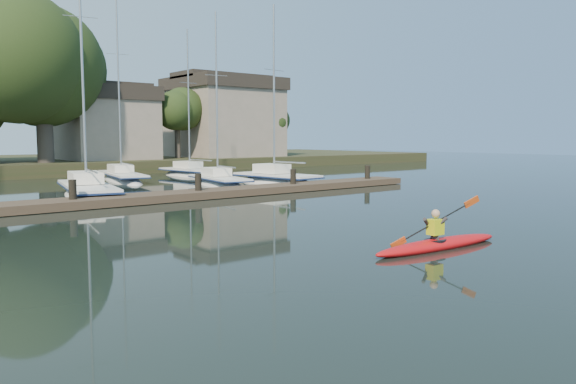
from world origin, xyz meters
TOP-DOWN VIEW (x-y plane):
  - ground at (0.00, 0.00)m, footprint 160.00×160.00m
  - kayak at (1.70, -0.82)m, footprint 4.73×1.14m
  - dock at (0.00, 14.00)m, footprint 34.00×2.00m
  - sailboat_2 at (-0.96, 18.03)m, footprint 3.93×9.37m
  - sailboat_3 at (7.53, 19.30)m, footprint 3.07×7.38m
  - sailboat_4 at (10.93, 17.97)m, footprint 2.95×7.48m
  - sailboat_6 at (4.39, 26.41)m, footprint 3.54×9.26m
  - sailboat_7 at (10.14, 27.27)m, footprint 2.56×7.60m
  - shore at (1.61, 40.29)m, footprint 90.00×25.25m

SIDE VIEW (x-z plane):
  - sailboat_4 at x=10.93m, z-range -6.40..6.00m
  - sailboat_2 at x=-0.96m, z-range -7.74..7.37m
  - sailboat_7 at x=10.14m, z-range -6.20..5.84m
  - sailboat_3 at x=7.53m, z-range -5.95..5.60m
  - sailboat_6 at x=4.39m, z-range -7.37..7.04m
  - ground at x=0.00m, z-range 0.00..0.00m
  - kayak at x=1.70m, z-range -0.57..0.93m
  - dock at x=0.00m, z-range -0.70..1.10m
  - shore at x=1.61m, z-range -3.15..9.60m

